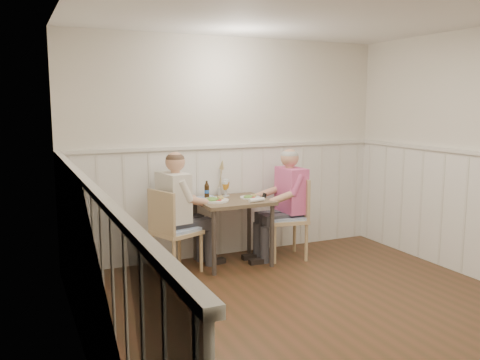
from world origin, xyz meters
The scene contains 16 objects.
ground_plane centered at (0.00, 0.00, 0.00)m, with size 4.50×4.50×0.00m, color #442F1A.
room_shell centered at (0.00, 0.00, 1.52)m, with size 4.04×4.54×2.60m.
wainscot centered at (0.00, 0.69, 0.69)m, with size 4.00×4.49×1.34m.
dining_table centered at (-0.14, 1.84, 0.64)m, with size 0.80×0.70×0.75m.
chair_right centered at (0.57, 1.77, 0.52)m, with size 0.52×0.52×0.96m.
chair_left centered at (-0.88, 1.79, 0.50)m, with size 0.57×0.57×0.93m.
man_in_pink centered at (0.55, 1.79, 0.55)m, with size 0.61×0.43×1.32m.
diner_cream centered at (-0.79, 1.89, 0.56)m, with size 0.67×0.48×1.34m.
plate_man centered at (0.06, 1.82, 0.77)m, with size 0.23×0.23×0.06m.
plate_diner centered at (-0.38, 1.80, 0.77)m, with size 0.31×0.31×0.08m.
beer_glass_a centered at (-0.15, 2.05, 0.87)m, with size 0.07×0.07×0.18m.
beer_glass_b centered at (-0.12, 2.07, 0.88)m, with size 0.08×0.08×0.20m.
beer_bottle centered at (-0.38, 2.03, 0.84)m, with size 0.06×0.06×0.20m.
rolled_napkin centered at (0.04, 1.59, 0.77)m, with size 0.20×0.08×0.04m.
grass_vase centered at (-0.18, 2.14, 0.94)m, with size 0.05×0.05×0.43m.
gingham_mat centered at (-0.42, 2.02, 0.75)m, with size 0.37×0.31×0.01m.
Camera 1 is at (-2.40, -3.35, 1.84)m, focal length 38.00 mm.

